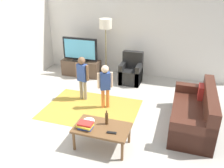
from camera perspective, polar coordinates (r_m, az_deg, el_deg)
The scene contains 15 objects.
ground at distance 5.15m, azimuth -2.05°, elevation -9.27°, with size 7.80×7.80×0.00m, color #B2ADA3.
wall_back at distance 7.32m, azimuth 5.85°, elevation 12.58°, with size 6.00×0.12×2.70m, color silver.
area_rug at distance 5.63m, azimuth -5.12°, elevation -6.06°, with size 2.20×1.60×0.01m, color #B28C33.
tv_stand at distance 7.48m, azimuth -7.48°, elevation 3.91°, with size 1.20×0.44×0.50m.
tv at distance 7.27m, azimuth -7.81°, elevation 8.30°, with size 1.10×0.28×0.71m.
couch at distance 5.15m, azimuth 19.75°, elevation -7.07°, with size 0.80×1.80×0.86m.
armchair at distance 6.92m, azimuth 4.71°, elevation 2.78°, with size 0.60×0.60×0.90m.
floor_lamp at distance 6.97m, azimuth -1.57°, elevation 13.71°, with size 0.36×0.36×1.78m.
child_near_tv at distance 5.82m, azimuth -7.25°, elevation 2.33°, with size 0.37×0.18×1.13m.
child_center at distance 5.39m, azimuth -1.68°, elevation 0.27°, with size 0.33×0.22×1.07m.
coffee_table at distance 4.30m, azimuth -2.45°, elevation -10.96°, with size 1.00×0.60×0.42m.
book_stack at distance 4.24m, azimuth -6.51°, elevation -9.99°, with size 0.29×0.21×0.11m.
bottle at distance 4.29m, azimuth -1.30°, elevation -8.39°, with size 0.06×0.06×0.28m.
tv_remote at distance 4.12m, azimuth -0.10°, elevation -11.78°, with size 0.17×0.05×0.02m, color black.
plate at distance 4.44m, azimuth -5.70°, elevation -8.92°, with size 0.22×0.22×0.02m.
Camera 1 is at (1.47, -4.01, 2.89)m, focal length 37.52 mm.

